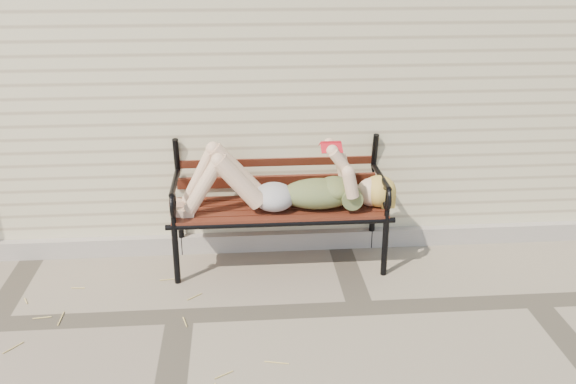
{
  "coord_description": "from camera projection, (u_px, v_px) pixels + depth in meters",
  "views": [
    {
      "loc": [
        0.43,
        -3.8,
        2.39
      ],
      "look_at": [
        0.78,
        0.51,
        0.69
      ],
      "focal_mm": 40.0,
      "sensor_mm": 36.0,
      "label": 1
    }
  ],
  "objects": [
    {
      "name": "foundation_strip",
      "position": [
        189.0,
        244.0,
        5.24
      ],
      "size": [
        8.0,
        0.1,
        0.15
      ],
      "primitive_type": "cube",
      "color": "#AFA79E",
      "rests_on": "ground"
    },
    {
      "name": "house_wall",
      "position": [
        193.0,
        32.0,
        6.6
      ],
      "size": [
        8.0,
        4.0,
        3.0
      ],
      "primitive_type": "cube",
      "color": "beige",
      "rests_on": "ground"
    },
    {
      "name": "straw_scatter",
      "position": [
        22.0,
        359.0,
        3.92
      ],
      "size": [
        2.84,
        1.67,
        0.01
      ],
      "color": "#DBC16A",
      "rests_on": "ground"
    },
    {
      "name": "ground",
      "position": [
        180.0,
        316.0,
        4.37
      ],
      "size": [
        80.0,
        80.0,
        0.0
      ],
      "primitive_type": "plane",
      "color": "gray",
      "rests_on": "ground"
    },
    {
      "name": "reading_woman",
      "position": [
        281.0,
        185.0,
        4.8
      ],
      "size": [
        1.67,
        0.38,
        0.53
      ],
      "color": "#093945",
      "rests_on": "ground"
    },
    {
      "name": "garden_bench",
      "position": [
        278.0,
        183.0,
        4.94
      ],
      "size": [
        1.77,
        0.71,
        1.15
      ],
      "color": "black",
      "rests_on": "ground"
    }
  ]
}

